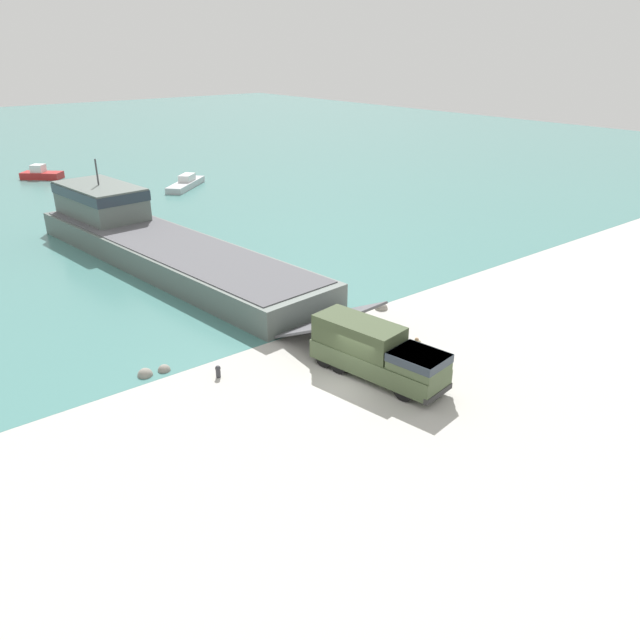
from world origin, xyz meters
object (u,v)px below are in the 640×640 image
(landing_craft, at_px, (151,238))
(cargo_crate, at_px, (436,375))
(soldier_on_ramp, at_px, (416,350))
(moored_boat_a, at_px, (186,183))
(military_truck, at_px, (377,352))
(mooring_bollard, at_px, (218,371))
(moored_boat_b, at_px, (41,174))

(landing_craft, bearing_deg, cargo_crate, -89.83)
(soldier_on_ramp, distance_m, moored_boat_a, 54.25)
(military_truck, distance_m, soldier_on_ramp, 2.80)
(moored_boat_a, distance_m, mooring_bollard, 51.80)
(military_truck, xyz_separation_m, moored_boat_b, (2.85, 70.00, -0.94))
(landing_craft, bearing_deg, soldier_on_ramp, -88.83)
(moored_boat_a, relative_size, moored_boat_b, 1.43)
(moored_boat_a, relative_size, cargo_crate, 11.12)
(landing_craft, height_order, mooring_bollard, landing_craft)
(landing_craft, distance_m, military_truck, 27.88)
(military_truck, height_order, moored_boat_a, military_truck)
(landing_craft, relative_size, mooring_bollard, 53.51)
(landing_craft, relative_size, moored_boat_b, 7.10)
(military_truck, bearing_deg, cargo_crate, 36.25)
(military_truck, distance_m, mooring_bollard, 8.95)
(military_truck, height_order, soldier_on_ramp, military_truck)
(moored_boat_a, xyz_separation_m, moored_boat_b, (-12.84, 17.81, 0.11))
(military_truck, distance_m, moored_boat_a, 54.51)
(military_truck, bearing_deg, landing_craft, 171.74)
(soldier_on_ramp, xyz_separation_m, cargo_crate, (-0.33, -1.88, -0.77))
(moored_boat_b, bearing_deg, mooring_bollard, 35.47)
(moored_boat_a, bearing_deg, military_truck, 122.81)
(landing_craft, height_order, moored_boat_b, landing_craft)
(landing_craft, bearing_deg, military_truck, -94.26)
(military_truck, distance_m, moored_boat_b, 70.06)
(military_truck, distance_m, cargo_crate, 3.59)
(moored_boat_a, bearing_deg, soldier_on_ramp, 125.69)
(soldier_on_ramp, bearing_deg, mooring_bollard, -125.87)
(moored_boat_a, height_order, mooring_bollard, moored_boat_a)
(mooring_bollard, bearing_deg, cargo_crate, -40.50)
(mooring_bollard, bearing_deg, moored_boat_a, 64.15)
(soldier_on_ramp, distance_m, moored_boat_b, 70.48)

